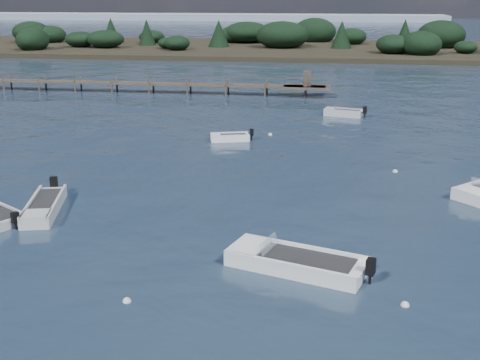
% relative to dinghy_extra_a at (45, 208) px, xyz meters
% --- Properties ---
extents(ground, '(400.00, 400.00, 0.00)m').
position_rel_dinghy_extra_a_xyz_m(ground, '(7.77, 49.62, -0.18)').
color(ground, '#172637').
rests_on(ground, ground).
extents(dinghy_extra_a, '(2.64, 5.48, 1.28)m').
position_rel_dinghy_extra_a_xyz_m(dinghy_extra_a, '(0.00, 0.00, 0.00)').
color(dinghy_extra_a, '#B4B9BC').
rests_on(dinghy_extra_a, ground).
extents(tender_far_grey_b, '(3.84, 2.09, 1.29)m').
position_rel_dinghy_extra_a_xyz_m(tender_far_grey_b, '(15.48, 27.33, 0.01)').
color(tender_far_grey_b, '#B4B9BC').
rests_on(tender_far_grey_b, ground).
extents(dinghy_mid_white_a, '(6.01, 3.64, 1.39)m').
position_rel_dinghy_extra_a_xyz_m(dinghy_mid_white_a, '(13.00, -4.77, 0.00)').
color(dinghy_mid_white_a, white).
rests_on(dinghy_mid_white_a, ground).
extents(tender_far_white, '(3.29, 1.85, 1.10)m').
position_rel_dinghy_extra_a_xyz_m(tender_far_white, '(6.87, 16.50, -0.02)').
color(tender_far_white, white).
rests_on(tender_far_white, ground).
extents(buoy_b, '(0.32, 0.32, 0.32)m').
position_rel_dinghy_extra_a_xyz_m(buoy_b, '(17.03, -7.21, -0.18)').
color(buoy_b, silver).
rests_on(buoy_b, ground).
extents(buoy_e, '(0.32, 0.32, 0.32)m').
position_rel_dinghy_extra_a_xyz_m(buoy_e, '(9.67, 18.84, -0.18)').
color(buoy_e, silver).
rests_on(buoy_e, ground).
extents(buoy_extra_a, '(0.32, 0.32, 0.32)m').
position_rel_dinghy_extra_a_xyz_m(buoy_extra_a, '(7.14, -8.37, -0.18)').
color(buoy_extra_a, silver).
rests_on(buoy_extra_a, ground).
extents(buoy_extra_b, '(0.32, 0.32, 0.32)m').
position_rel_dinghy_extra_a_xyz_m(buoy_extra_b, '(18.35, 9.84, -0.18)').
color(buoy_extra_b, silver).
rests_on(buoy_extra_b, ground).
extents(jetty, '(64.50, 3.20, 3.40)m').
position_rel_dinghy_extra_a_xyz_m(jetty, '(-13.97, 37.61, 0.81)').
color(jetty, '#4A3F36').
rests_on(jetty, ground).
extents(far_headland, '(190.00, 40.00, 5.80)m').
position_rel_dinghy_extra_a_xyz_m(far_headland, '(32.77, 89.62, 1.79)').
color(far_headland, black).
rests_on(far_headland, ground).
extents(distant_haze, '(280.00, 20.00, 2.40)m').
position_rel_dinghy_extra_a_xyz_m(distant_haze, '(-82.23, 219.62, -0.18)').
color(distant_haze, '#8796A7').
rests_on(distant_haze, ground).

